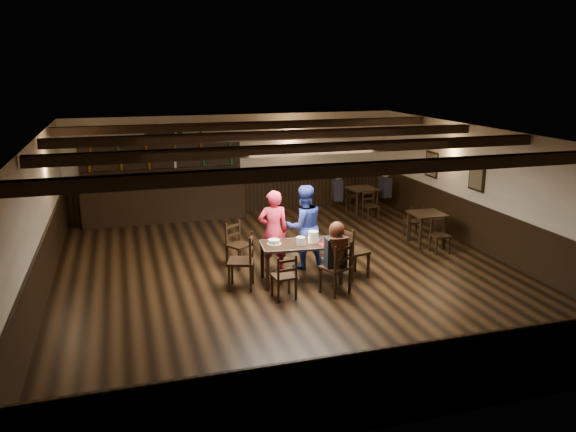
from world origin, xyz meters
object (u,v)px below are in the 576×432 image
object	(u,v)px
chair_near_left	(285,274)
woman_pink	(273,231)
dining_table	(301,248)
cake	(274,242)
chair_near_right	(339,264)
man_blue	(304,227)
bar_counter	(164,193)

from	to	relation	value
chair_near_left	woman_pink	bearing A→B (deg)	82.81
dining_table	woman_pink	size ratio (longest dim) A/B	0.96
chair_near_left	cake	size ratio (longest dim) A/B	3.04
chair_near_right	chair_near_left	bearing A→B (deg)	177.43
chair_near_left	cake	distance (m)	0.93
chair_near_left	dining_table	bearing A→B (deg)	55.04
man_blue	bar_counter	world-z (taller)	bar_counter
cake	bar_counter	world-z (taller)	bar_counter
chair_near_left	bar_counter	bearing A→B (deg)	104.72
chair_near_left	woman_pink	xyz separation A→B (m)	(0.18, 1.46, 0.34)
chair_near_left	cake	world-z (taller)	cake
chair_near_left	woman_pink	distance (m)	1.51
dining_table	bar_counter	distance (m)	5.58
dining_table	chair_near_right	world-z (taller)	chair_near_right
chair_near_right	woman_pink	xyz separation A→B (m)	(-0.79, 1.50, 0.25)
woman_pink	cake	world-z (taller)	woman_pink
woman_pink	cake	size ratio (longest dim) A/B	6.07
dining_table	woman_pink	xyz separation A→B (m)	(-0.35, 0.69, 0.15)
woman_pink	chair_near_right	bearing A→B (deg)	123.38
cake	bar_counter	bearing A→B (deg)	107.52
chair_near_right	cake	xyz separation A→B (m)	(-0.94, 0.92, 0.22)
woman_pink	bar_counter	world-z (taller)	bar_counter
man_blue	cake	world-z (taller)	man_blue
dining_table	man_blue	bearing A→B (deg)	68.38
dining_table	man_blue	size ratio (longest dim) A/B	0.93
chair_near_left	man_blue	distance (m)	1.74
dining_table	cake	size ratio (longest dim) A/B	5.81
chair_near_right	woman_pink	bearing A→B (deg)	117.75
chair_near_right	bar_counter	xyz separation A→B (m)	(-2.53, 5.98, 0.16)
cake	man_blue	bearing A→B (deg)	38.19
chair_near_left	man_blue	size ratio (longest dim) A/B	0.48
cake	chair_near_left	bearing A→B (deg)	-92.56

